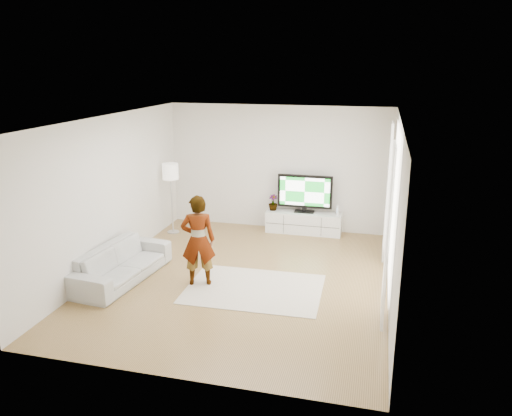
% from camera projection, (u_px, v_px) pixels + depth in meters
% --- Properties ---
extents(floor, '(6.00, 6.00, 0.00)m').
position_uv_depth(floor, '(243.00, 279.00, 8.83)').
color(floor, '#A4814A').
rests_on(floor, ground).
extents(ceiling, '(6.00, 6.00, 0.00)m').
position_uv_depth(ceiling, '(241.00, 119.00, 8.05)').
color(ceiling, white).
rests_on(ceiling, wall_back).
extents(wall_left, '(0.02, 6.00, 2.80)m').
position_uv_depth(wall_left, '(109.00, 194.00, 9.03)').
color(wall_left, silver).
rests_on(wall_left, floor).
extents(wall_right, '(0.02, 6.00, 2.80)m').
position_uv_depth(wall_right, '(395.00, 213.00, 7.85)').
color(wall_right, silver).
rests_on(wall_right, floor).
extents(wall_back, '(5.00, 0.02, 2.80)m').
position_uv_depth(wall_back, '(278.00, 168.00, 11.23)').
color(wall_back, silver).
rests_on(wall_back, floor).
extents(wall_front, '(5.00, 0.02, 2.80)m').
position_uv_depth(wall_front, '(171.00, 272.00, 5.65)').
color(wall_front, silver).
rests_on(wall_front, floor).
extents(window, '(0.01, 2.60, 2.50)m').
position_uv_depth(window, '(393.00, 205.00, 8.12)').
color(window, white).
rests_on(window, wall_right).
extents(curtain_near, '(0.04, 0.70, 2.60)m').
position_uv_depth(curtain_near, '(388.00, 236.00, 6.96)').
color(curtain_near, white).
rests_on(curtain_near, floor).
extents(curtain_far, '(0.04, 0.70, 2.60)m').
position_uv_depth(curtain_far, '(388.00, 191.00, 9.38)').
color(curtain_far, white).
rests_on(curtain_far, floor).
extents(media_console, '(1.67, 0.48, 0.47)m').
position_uv_depth(media_console, '(304.00, 222.00, 11.19)').
color(media_console, white).
rests_on(media_console, floor).
extents(television, '(1.21, 0.24, 0.84)m').
position_uv_depth(television, '(305.00, 192.00, 11.02)').
color(television, black).
rests_on(television, media_console).
extents(game_console, '(0.07, 0.16, 0.21)m').
position_uv_depth(game_console, '(337.00, 210.00, 10.92)').
color(game_console, white).
rests_on(game_console, media_console).
extents(potted_plant, '(0.24, 0.24, 0.36)m').
position_uv_depth(potted_plant, '(273.00, 202.00, 11.24)').
color(potted_plant, '#3F7238').
rests_on(potted_plant, media_console).
extents(rug, '(2.30, 1.68, 0.01)m').
position_uv_depth(rug, '(254.00, 289.00, 8.42)').
color(rug, beige).
rests_on(rug, floor).
extents(player, '(0.66, 0.54, 1.58)m').
position_uv_depth(player, '(198.00, 240.00, 8.41)').
color(player, '#334772').
rests_on(player, rug).
extents(sofa, '(1.02, 2.16, 0.61)m').
position_uv_depth(sofa, '(122.00, 263.00, 8.73)').
color(sofa, silver).
rests_on(sofa, floor).
extents(floor_lamp, '(0.35, 0.35, 1.57)m').
position_uv_depth(floor_lamp, '(171.00, 175.00, 10.88)').
color(floor_lamp, silver).
rests_on(floor_lamp, floor).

